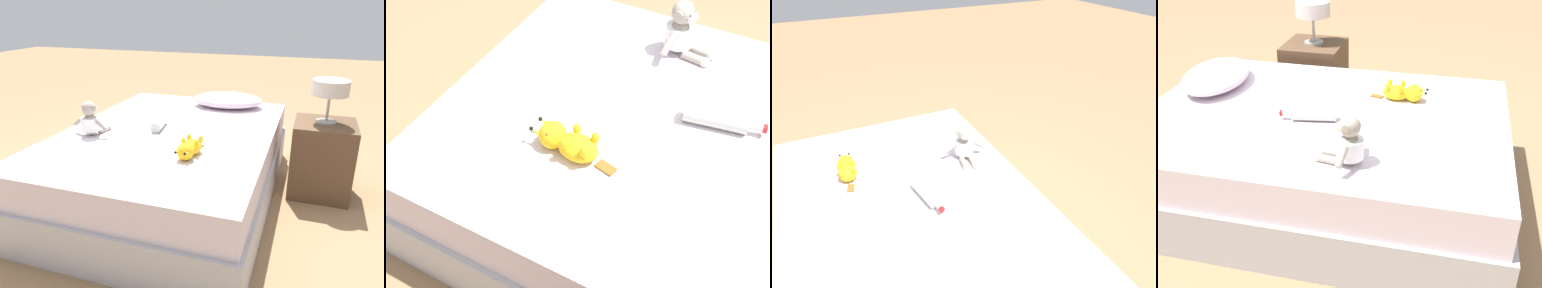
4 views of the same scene
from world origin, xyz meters
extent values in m
plane|color=#93704C|center=(0.00, 0.00, 0.00)|extent=(16.00, 16.00, 0.00)
cube|color=#B2B2B7|center=(0.00, 0.00, 0.14)|extent=(1.45, 2.01, 0.28)
cube|color=silver|center=(0.00, 0.00, 0.39)|extent=(1.41, 1.95, 0.21)
ellipsoid|color=#9E9384|center=(-0.46, -0.26, 0.57)|extent=(0.12, 0.11, 0.15)
cylinder|color=white|center=(-0.46, -0.26, 0.57)|extent=(0.14, 0.14, 0.09)
sphere|color=#9E9384|center=(-0.46, -0.26, 0.68)|extent=(0.10, 0.10, 0.10)
ellipsoid|color=beige|center=(-0.46, -0.22, 0.67)|extent=(0.07, 0.06, 0.04)
sphere|color=black|center=(-0.48, -0.22, 0.69)|extent=(0.01, 0.01, 0.01)
sphere|color=black|center=(-0.44, -0.23, 0.69)|extent=(0.01, 0.01, 0.01)
cylinder|color=#9E9384|center=(-0.51, -0.26, 0.69)|extent=(0.01, 0.03, 0.03)
cylinder|color=#9E9384|center=(-0.42, -0.27, 0.69)|extent=(0.01, 0.03, 0.03)
cylinder|color=#9E9384|center=(-0.56, -0.25, 0.58)|extent=(0.10, 0.04, 0.08)
cylinder|color=#9E9384|center=(-0.37, -0.28, 0.58)|extent=(0.10, 0.04, 0.08)
cylinder|color=#9E9384|center=(-0.48, -0.17, 0.51)|extent=(0.05, 0.10, 0.04)
cylinder|color=#9E9384|center=(-0.42, -0.17, 0.51)|extent=(0.05, 0.10, 0.04)
sphere|color=beige|center=(-0.47, -0.12, 0.51)|extent=(0.04, 0.04, 0.04)
sphere|color=beige|center=(-0.41, -0.12, 0.51)|extent=(0.04, 0.04, 0.04)
ellipsoid|color=yellow|center=(0.28, -0.35, 0.54)|extent=(0.12, 0.16, 0.08)
sphere|color=yellow|center=(0.28, -0.46, 0.54)|extent=(0.10, 0.10, 0.10)
cone|color=yellow|center=(0.30, -0.50, 0.55)|extent=(0.03, 0.06, 0.05)
sphere|color=black|center=(0.30, -0.53, 0.56)|extent=(0.02, 0.02, 0.02)
cone|color=yellow|center=(0.25, -0.50, 0.55)|extent=(0.03, 0.06, 0.05)
sphere|color=black|center=(0.24, -0.52, 0.56)|extent=(0.02, 0.02, 0.02)
sphere|color=red|center=(0.31, -0.46, 0.57)|extent=(0.02, 0.02, 0.02)
sphere|color=red|center=(0.25, -0.45, 0.57)|extent=(0.02, 0.02, 0.02)
ellipsoid|color=yellow|center=(0.32, -0.39, 0.57)|extent=(0.03, 0.03, 0.05)
ellipsoid|color=yellow|center=(0.24, -0.38, 0.57)|extent=(0.03, 0.03, 0.05)
ellipsoid|color=yellow|center=(0.32, -0.31, 0.57)|extent=(0.03, 0.03, 0.05)
ellipsoid|color=yellow|center=(0.25, -0.31, 0.57)|extent=(0.03, 0.03, 0.05)
cube|color=brown|center=(0.29, -0.24, 0.50)|extent=(0.06, 0.08, 0.01)
cylinder|color=#B7BCB2|center=(-0.09, 0.02, 0.53)|extent=(0.11, 0.24, 0.07)
cylinder|color=#B7BCB2|center=(-0.11, 0.16, 0.53)|extent=(0.04, 0.05, 0.03)
cylinder|color=red|center=(-0.12, 0.19, 0.53)|extent=(0.04, 0.02, 0.03)
camera|label=1|loc=(0.91, -2.24, 1.32)|focal=33.95mm
camera|label=2|loc=(1.27, 0.17, 1.74)|focal=45.14mm
camera|label=3|loc=(0.35, 1.45, 1.77)|focal=31.48mm
camera|label=4|loc=(-2.20, -0.68, 1.60)|focal=44.26mm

